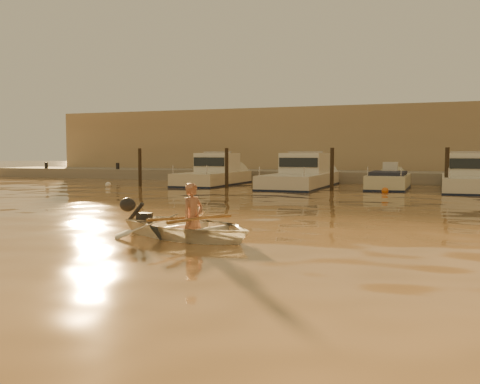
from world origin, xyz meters
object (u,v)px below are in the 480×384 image
at_px(person, 193,218).
at_px(moored_boat_4, 470,177).
at_px(moored_boat_1, 213,173).
at_px(moored_boat_2, 302,175).
at_px(moored_boat_3, 388,184).
at_px(waterfront_building, 371,144).
at_px(dinghy, 190,227).

height_order(person, moored_boat_4, moored_boat_4).
xyz_separation_m(moored_boat_1, moored_boat_2, (5.00, 0.00, 0.00)).
bearing_deg(moored_boat_2, moored_boat_1, 180.00).
height_order(person, moored_boat_1, moored_boat_1).
bearing_deg(moored_boat_3, waterfront_building, 101.16).
height_order(moored_boat_2, waterfront_building, waterfront_building).
relative_size(moored_boat_2, moored_boat_4, 1.16).
relative_size(dinghy, moored_boat_4, 0.43).
bearing_deg(moored_boat_3, moored_boat_2, 180.00).
height_order(moored_boat_3, waterfront_building, waterfront_building).
bearing_deg(moored_boat_4, moored_boat_2, 180.00).
relative_size(moored_boat_1, moored_boat_3, 1.29).
distance_m(dinghy, moored_boat_3, 17.18).
height_order(moored_boat_1, waterfront_building, waterfront_building).
bearing_deg(waterfront_building, dinghy, -90.70).
bearing_deg(moored_boat_3, dinghy, -98.40).
height_order(dinghy, moored_boat_4, moored_boat_4).
bearing_deg(moored_boat_2, moored_boat_4, 0.00).
height_order(person, waterfront_building, waterfront_building).
height_order(moored_boat_1, moored_boat_3, moored_boat_1).
distance_m(moored_boat_3, waterfront_building, 11.42).
bearing_deg(waterfront_building, moored_boat_2, -101.27).
distance_m(moored_boat_1, moored_boat_2, 5.00).
bearing_deg(waterfront_building, moored_boat_3, -78.84).
relative_size(moored_boat_3, waterfront_building, 0.12).
bearing_deg(moored_boat_4, moored_boat_3, 180.00).
bearing_deg(waterfront_building, person, -90.50).
distance_m(person, moored_boat_2, 17.14).
bearing_deg(moored_boat_4, dinghy, -110.00).
bearing_deg(person, waterfront_building, 19.51).
relative_size(person, waterfront_building, 0.03).
bearing_deg(moored_boat_1, waterfront_building, 56.82).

